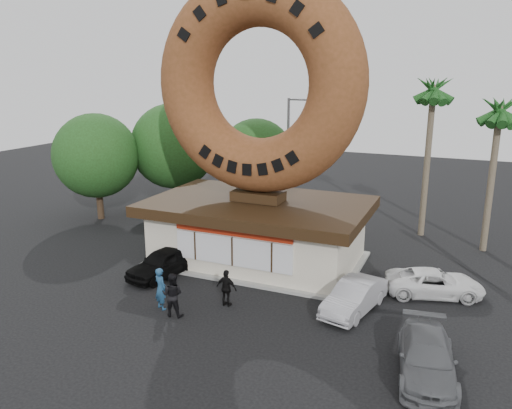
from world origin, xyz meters
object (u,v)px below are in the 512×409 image
object	(u,v)px
donut_shop	(258,229)
street_lamp	(290,149)
car_grey	(427,358)
person_center	(172,295)
person_right	(227,288)
car_black	(163,263)
person_left	(161,288)
giant_donut	(258,84)
car_silver	(354,297)
car_white	(435,283)

from	to	relation	value
donut_shop	street_lamp	xyz separation A→B (m)	(-1.86, 10.02, 2.72)
car_grey	person_center	bearing A→B (deg)	169.99
person_right	car_black	world-z (taller)	person_right
person_left	person_right	bearing A→B (deg)	-127.81
giant_donut	car_silver	world-z (taller)	giant_donut
car_white	person_right	bearing A→B (deg)	103.31
car_grey	car_white	xyz separation A→B (m)	(-0.24, 6.55, -0.05)
person_center	car_silver	size ratio (longest dim) A/B	0.47
car_grey	giant_donut	bearing A→B (deg)	132.75
street_lamp	car_silver	distance (m)	16.27
car_silver	car_white	distance (m)	4.19
car_grey	car_white	distance (m)	6.55
car_black	car_grey	world-z (taller)	car_black
donut_shop	giant_donut	distance (m)	7.38
giant_donut	car_white	distance (m)	12.39
giant_donut	car_grey	size ratio (longest dim) A/B	2.43
street_lamp	person_left	world-z (taller)	street_lamp
car_black	car_white	bearing A→B (deg)	26.12
person_left	person_center	xyz separation A→B (m)	(0.80, -0.34, 0.01)
donut_shop	street_lamp	world-z (taller)	street_lamp
person_center	car_white	bearing A→B (deg)	-156.48
person_center	car_grey	distance (m)	9.94
car_black	donut_shop	bearing A→B (deg)	59.56
giant_donut	car_grey	xyz separation A→B (m)	(9.17, -7.33, -8.51)
giant_donut	person_left	size ratio (longest dim) A/B	5.84
person_right	car_grey	world-z (taller)	person_right
person_right	car_grey	xyz separation A→B (m)	(8.31, -1.92, -0.18)
person_left	car_black	bearing A→B (deg)	-34.38
person_right	person_center	bearing A→B (deg)	49.22
street_lamp	person_center	size ratio (longest dim) A/B	4.32
street_lamp	car_white	xyz separation A→B (m)	(10.78, -10.78, -3.89)
donut_shop	street_lamp	distance (m)	10.54
donut_shop	giant_donut	bearing A→B (deg)	90.00
donut_shop	person_left	distance (m)	6.96
person_right	car_grey	size ratio (longest dim) A/B	0.37
person_right	car_grey	bearing A→B (deg)	170.49
person_center	car_white	size ratio (longest dim) A/B	0.44
giant_donut	person_left	xyz separation A→B (m)	(-1.57, -6.75, -8.23)
giant_donut	person_right	world-z (taller)	giant_donut
giant_donut	car_grey	distance (m)	14.50
giant_donut	street_lamp	world-z (taller)	giant_donut
street_lamp	car_grey	size ratio (longest dim) A/B	1.82
car_grey	street_lamp	bearing A→B (deg)	113.85
car_silver	car_grey	bearing A→B (deg)	-35.59
person_center	car_silver	distance (m)	7.53
person_center	car_white	distance (m)	11.57
car_black	car_grey	distance (m)	13.15
car_silver	car_grey	distance (m)	4.80
donut_shop	car_silver	distance (m)	7.13
car_white	person_left	bearing A→B (deg)	103.06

